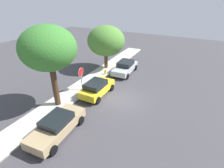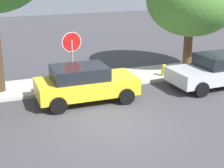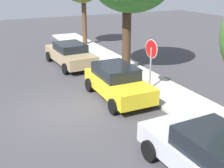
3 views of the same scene
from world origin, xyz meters
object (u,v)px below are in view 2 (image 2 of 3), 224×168
(parked_car_yellow, at_px, (85,83))
(fire_hydrant, at_px, (164,71))
(parked_car_silver, at_px, (219,70))
(stop_sign, at_px, (72,50))

(parked_car_yellow, height_order, fire_hydrant, parked_car_yellow)
(fire_hydrant, bearing_deg, parked_car_silver, -45.92)
(stop_sign, xyz_separation_m, fire_hydrant, (4.40, -0.22, -1.37))
(stop_sign, bearing_deg, parked_car_yellow, -89.05)
(stop_sign, height_order, parked_car_yellow, stop_sign)
(stop_sign, distance_m, fire_hydrant, 4.62)
(parked_car_silver, bearing_deg, stop_sign, 161.74)
(parked_car_yellow, height_order, parked_car_silver, parked_car_yellow)
(parked_car_silver, bearing_deg, parked_car_yellow, 177.21)
(stop_sign, bearing_deg, parked_car_silver, -18.26)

